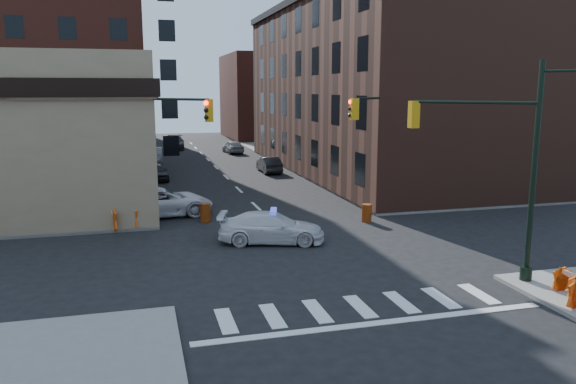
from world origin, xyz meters
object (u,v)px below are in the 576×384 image
parked_car_wnear (157,172)px  parked_car_wfar (154,156)px  police_car (271,228)px  pedestrian_a (85,211)px  barricade_se_a (569,283)px  barrel_bank (205,213)px  pickup (160,202)px  pedestrian_b (54,206)px  parked_car_enear (269,165)px  barricade_nw_a (124,219)px  barrel_road (367,213)px

parked_car_wnear → parked_car_wfar: bearing=85.5°
police_car → parked_car_wnear: (-4.50, 20.16, -0.06)m
police_car → pedestrian_a: pedestrian_a is taller
pedestrian_a → barricade_se_a: size_ratio=1.72×
parked_car_wfar → barrel_bank: bearing=-82.0°
pickup → pedestrian_b: (-5.56, -0.61, 0.20)m
pedestrian_b → barrel_bank: 8.00m
parked_car_wnear → pedestrian_a: (-4.13, -15.87, 0.42)m
parked_car_enear → pedestrian_a: 22.31m
parked_car_wfar → barricade_se_a: bearing=-68.9°
pedestrian_a → barricade_nw_a: size_ratio=1.36×
barrel_road → barrel_bank: barrel_bank is taller
barricade_se_a → police_car: bearing=44.5°
parked_car_wnear → pickup: bearing=-95.4°
parked_car_enear → barricade_se_a: size_ratio=3.86×
pedestrian_b → pickup: bearing=14.8°
police_car → barrel_road: 6.59m
pedestrian_a → barricade_nw_a: pedestrian_a is taller
pickup → parked_car_enear: bearing=-41.1°
parked_car_wfar → barrel_road: (10.41, -27.86, -0.28)m
police_car → barricade_se_a: bearing=-124.3°
pickup → barricade_nw_a: 3.61m
parked_car_wfar → pedestrian_b: pedestrian_b is taller
pedestrian_b → barricade_se_a: (18.58, -16.14, -0.47)m
barricade_se_a → parked_car_wnear: bearing=27.3°
pickup → barricade_se_a: 21.22m
parked_car_enear → pedestrian_b: (-15.38, -15.50, 0.34)m
barrel_road → barricade_se_a: (2.23, -12.46, 0.07)m
parked_car_wfar → barrel_bank: (1.92, -25.60, -0.25)m
parked_car_wnear → barrel_road: size_ratio=3.99×
parked_car_wnear → parked_car_wfar: parked_car_wfar is taller
parked_car_enear → barricade_se_a: bearing=95.3°
parked_car_enear → parked_car_wnear: bearing=10.1°
police_car → barricade_nw_a: (-6.72, 3.99, -0.06)m
pedestrian_a → pedestrian_b: 2.75m
parked_car_wnear → barrel_road: parked_car_wnear is taller
pickup → barrel_bank: size_ratio=5.83×
barrel_bank → barricade_nw_a: size_ratio=0.74×
police_car → parked_car_wnear: police_car is taller
parked_car_wnear → police_car: bearing=-81.5°
pickup → barricade_nw_a: bearing=140.2°
police_car → pedestrian_b: size_ratio=2.84×
pickup → barrel_road: (10.79, -4.30, -0.34)m
barrel_road → barricade_se_a: 12.65m
pedestrian_a → barrel_bank: pedestrian_a is taller
pedestrian_b → police_car: bearing=-23.4°
parked_car_enear → pedestrian_b: pedestrian_b is taller
pedestrian_b → barricade_se_a: size_ratio=1.62×
pickup → parked_car_wnear: bearing=-9.0°
parked_car_wnear → barricade_se_a: (12.72, -29.87, -0.10)m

